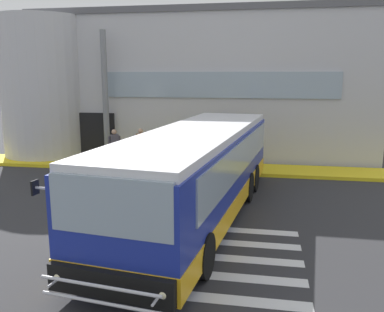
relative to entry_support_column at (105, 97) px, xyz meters
The scene contains 8 objects.
ground_plane 7.65m from the entry_support_column, 51.23° to the right, with size 80.00×90.00×0.02m, color #2B2B2D.
bay_paint_stripes 11.95m from the entry_support_column, 56.57° to the right, with size 4.40×3.96×0.01m.
terminal_building 7.16m from the entry_support_column, 59.13° to the left, with size 18.90×13.80×7.42m.
boarding_curb 5.40m from the entry_support_column, ahead, with size 21.10×2.00×0.15m, color yellow.
entry_support_column is the anchor object (origin of this frame).
bus_main_foreground 9.18m from the entry_support_column, 51.37° to the right, with size 4.30×11.32×2.70m.
passenger_near_column 2.56m from the entry_support_column, 54.41° to the right, with size 0.50×0.40×1.68m.
passenger_by_doorway 2.88m from the entry_support_column, 16.38° to the right, with size 0.50×0.52×1.68m.
Camera 1 is at (3.15, -13.11, 4.25)m, focal length 37.85 mm.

